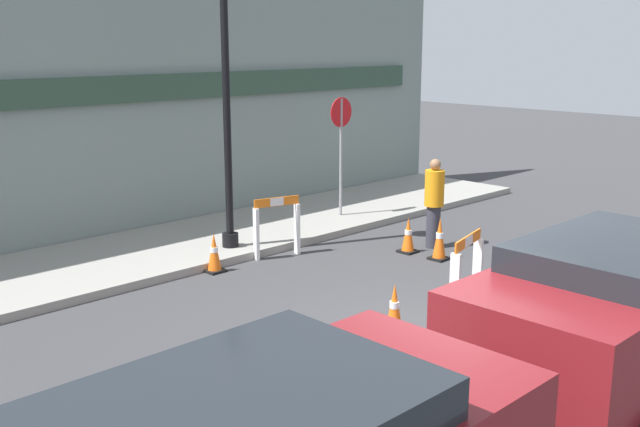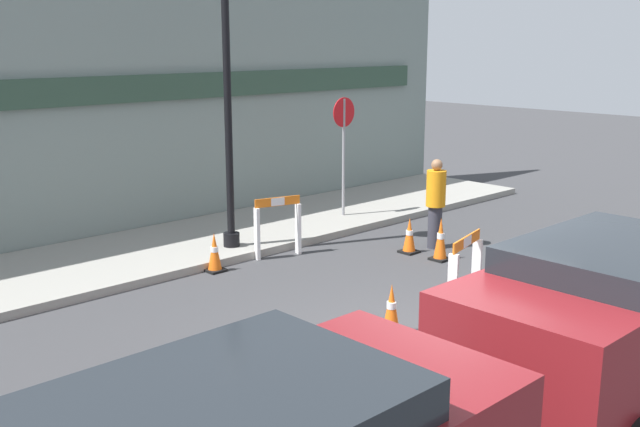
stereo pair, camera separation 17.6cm
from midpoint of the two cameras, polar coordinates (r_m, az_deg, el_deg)
The scene contains 14 objects.
ground_plane at distance 9.40m, azimuth 8.98°, elevation -10.16°, with size 60.00×60.00×0.00m, color #38383A.
sidewalk_slab at distance 13.59m, azimuth -11.18°, elevation -2.61°, with size 18.00×2.85×0.14m.
storefront_facade at distance 14.42m, azimuth -14.90°, elevation 8.95°, with size 18.00×0.22×5.50m.
streetlamp_post at distance 12.81m, azimuth -6.78°, elevation 13.09°, with size 0.44×0.44×5.58m.
stop_sign at distance 15.26m, azimuth 2.15°, elevation 5.82°, with size 0.60×0.06×2.43m.
barricade_0 at distance 12.94m, azimuth -2.84°, elevation -0.86°, with size 0.85×0.35×1.05m.
barricade_1 at distance 10.56m, azimuth 11.49°, elevation -4.23°, with size 0.96×0.37×1.08m.
traffic_cone_0 at distance 12.95m, azimuth 9.56°, elevation -1.98°, with size 0.30×0.30×0.75m.
traffic_cone_1 at distance 12.27m, azimuth -7.63°, elevation -2.99°, with size 0.30×0.30×0.65m.
traffic_cone_2 at distance 13.32m, azimuth 7.20°, elevation -1.70°, with size 0.30×0.30×0.64m.
traffic_cone_3 at distance 9.96m, azimuth 11.44°, elevation -7.34°, with size 0.30×0.30×0.53m.
traffic_cone_4 at distance 9.69m, azimuth 5.99°, elevation -7.31°, with size 0.30×0.30×0.67m.
person_worker at distance 13.57m, azimuth 9.17°, elevation 0.94°, with size 0.38×0.38×1.63m.
parked_car_1 at distance 8.30m, azimuth 21.93°, elevation -7.00°, with size 4.09×1.93×1.72m.
Camera 2 is at (-6.85, -5.26, 3.69)m, focal length 42.00 mm.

